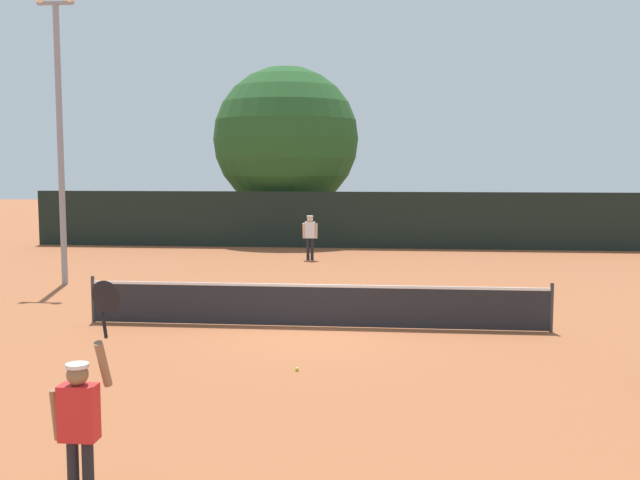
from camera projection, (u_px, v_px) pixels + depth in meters
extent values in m
plane|color=#9E5633|center=(315.00, 327.00, 16.58)|extent=(120.00, 120.00, 0.00)
cube|color=#232328|center=(315.00, 306.00, 16.53)|extent=(10.24, 0.03, 0.91)
cube|color=white|center=(315.00, 286.00, 16.49)|extent=(10.24, 0.04, 0.06)
cylinder|color=#333338|center=(93.00, 299.00, 17.03)|extent=(0.08, 0.08, 1.07)
cylinder|color=#333338|center=(552.00, 308.00, 16.02)|extent=(0.08, 0.08, 1.07)
cube|color=black|center=(354.00, 220.00, 32.40)|extent=(28.72, 0.12, 2.46)
cube|color=red|center=(79.00, 413.00, 7.57)|extent=(0.38, 0.22, 0.58)
sphere|color=#8C6647|center=(77.00, 375.00, 7.53)|extent=(0.22, 0.22, 0.22)
cylinder|color=white|center=(77.00, 366.00, 7.52)|extent=(0.23, 0.23, 0.04)
cylinder|color=black|center=(73.00, 477.00, 7.64)|extent=(0.12, 0.12, 0.78)
cylinder|color=black|center=(88.00, 477.00, 7.63)|extent=(0.12, 0.12, 0.78)
cylinder|color=#8C6647|center=(56.00, 415.00, 7.59)|extent=(0.09, 0.17, 0.55)
cylinder|color=#8C6647|center=(103.00, 364.00, 7.58)|extent=(0.09, 0.31, 0.53)
cylinder|color=black|center=(104.00, 326.00, 7.60)|extent=(0.04, 0.11, 0.28)
ellipsoid|color=black|center=(106.00, 297.00, 7.63)|extent=(0.30, 0.13, 0.36)
cube|color=white|center=(310.00, 230.00, 28.27)|extent=(0.38, 0.22, 0.62)
sphere|color=beige|center=(310.00, 219.00, 28.23)|extent=(0.24, 0.24, 0.24)
cylinder|color=white|center=(310.00, 216.00, 28.22)|extent=(0.25, 0.25, 0.04)
cylinder|color=black|center=(308.00, 249.00, 28.35)|extent=(0.12, 0.12, 0.84)
cylinder|color=black|center=(312.00, 249.00, 28.33)|extent=(0.12, 0.12, 0.84)
cylinder|color=beige|center=(304.00, 231.00, 28.29)|extent=(0.09, 0.18, 0.59)
cylinder|color=beige|center=(316.00, 231.00, 28.25)|extent=(0.09, 0.16, 0.59)
sphere|color=#CCE033|center=(297.00, 369.00, 13.02)|extent=(0.07, 0.07, 0.07)
cylinder|color=gray|center=(60.00, 147.00, 22.17)|extent=(0.18, 0.18, 8.27)
cube|color=gray|center=(55.00, 3.00, 21.76)|extent=(1.10, 0.10, 0.10)
cylinder|color=brown|center=(286.00, 217.00, 35.90)|extent=(0.56, 0.56, 2.26)
sphere|color=#235123|center=(286.00, 139.00, 35.54)|extent=(6.90, 6.90, 6.90)
cube|color=#B7B7BC|center=(214.00, 221.00, 40.51)|extent=(2.19, 4.32, 0.90)
cube|color=#2D333D|center=(213.00, 207.00, 40.14)|extent=(1.85, 2.32, 0.64)
cylinder|color=black|center=(205.00, 224.00, 42.01)|extent=(0.22, 0.60, 0.60)
cylinder|color=black|center=(235.00, 224.00, 41.85)|extent=(0.22, 0.60, 0.60)
cylinder|color=black|center=(192.00, 228.00, 39.24)|extent=(0.22, 0.60, 0.60)
cylinder|color=black|center=(224.00, 229.00, 39.07)|extent=(0.22, 0.60, 0.60)
cube|color=#B7B7BC|center=(314.00, 221.00, 40.44)|extent=(1.91, 4.21, 0.90)
cube|color=#2D333D|center=(313.00, 207.00, 40.07)|extent=(1.71, 2.20, 0.64)
cylinder|color=black|center=(301.00, 224.00, 41.94)|extent=(0.22, 0.60, 0.60)
cylinder|color=black|center=(331.00, 224.00, 41.77)|extent=(0.22, 0.60, 0.60)
cylinder|color=black|center=(295.00, 228.00, 39.17)|extent=(0.22, 0.60, 0.60)
cylinder|color=black|center=(327.00, 229.00, 39.00)|extent=(0.22, 0.60, 0.60)
cube|color=#B7B7BC|center=(540.00, 221.00, 39.99)|extent=(1.99, 4.24, 0.90)
cube|color=#2D333D|center=(542.00, 208.00, 39.62)|extent=(1.75, 2.24, 0.64)
cylinder|color=black|center=(520.00, 225.00, 41.49)|extent=(0.22, 0.60, 0.60)
cylinder|color=black|center=(551.00, 225.00, 41.32)|extent=(0.22, 0.60, 0.60)
cylinder|color=black|center=(528.00, 229.00, 38.72)|extent=(0.22, 0.60, 0.60)
cylinder|color=black|center=(562.00, 229.00, 38.55)|extent=(0.22, 0.60, 0.60)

